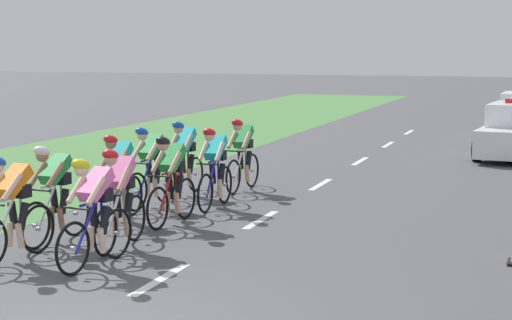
% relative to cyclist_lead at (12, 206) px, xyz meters
% --- Properties ---
extents(grass_verge, '(7.00, 60.00, 0.01)m').
position_rel_cyclist_lead_xyz_m(grass_verge, '(-4.72, 11.47, -0.78)').
color(grass_verge, '#4C7F42').
rests_on(grass_verge, ground).
extents(lane_markings_centre, '(0.14, 25.60, 0.01)m').
position_rel_cyclist_lead_xyz_m(lane_markings_centre, '(2.34, 7.85, -0.78)').
color(lane_markings_centre, white).
rests_on(lane_markings_centre, ground).
extents(cyclist_lead, '(0.45, 1.72, 1.56)m').
position_rel_cyclist_lead_xyz_m(cyclist_lead, '(0.00, 0.00, 0.00)').
color(cyclist_lead, black).
rests_on(cyclist_lead, ground).
extents(cyclist_second, '(0.45, 1.72, 1.56)m').
position_rel_cyclist_lead_xyz_m(cyclist_second, '(1.23, 0.12, 0.00)').
color(cyclist_second, black).
rests_on(cyclist_second, ground).
extents(cyclist_third, '(0.44, 1.72, 1.56)m').
position_rel_cyclist_lead_xyz_m(cyclist_third, '(-0.08, 1.18, 0.00)').
color(cyclist_third, black).
rests_on(cyclist_third, ground).
extents(cyclist_fourth, '(0.43, 1.72, 1.56)m').
position_rel_cyclist_lead_xyz_m(cyclist_fourth, '(1.04, 1.18, 0.00)').
color(cyclist_fourth, black).
rests_on(cyclist_fourth, ground).
extents(cyclist_fifth, '(0.42, 1.72, 1.56)m').
position_rel_cyclist_lead_xyz_m(cyclist_fifth, '(0.08, 2.92, 0.00)').
color(cyclist_fifth, black).
rests_on(cyclist_fifth, ground).
extents(cyclist_sixth, '(0.43, 1.72, 1.56)m').
position_rel_cyclist_lead_xyz_m(cyclist_sixth, '(1.03, 2.99, 0.00)').
color(cyclist_sixth, black).
rests_on(cyclist_sixth, ground).
extents(cyclist_seventh, '(0.45, 1.72, 1.56)m').
position_rel_cyclist_lead_xyz_m(cyclist_seventh, '(0.00, 4.27, 0.00)').
color(cyclist_seventh, black).
rests_on(cyclist_seventh, ground).
extents(cyclist_eighth, '(0.42, 1.72, 1.56)m').
position_rel_cyclist_lead_xyz_m(cyclist_eighth, '(1.18, 4.57, 0.00)').
color(cyclist_eighth, black).
rests_on(cyclist_eighth, ground).
extents(cyclist_ninth, '(0.42, 1.72, 1.56)m').
position_rel_cyclist_lead_xyz_m(cyclist_ninth, '(0.09, 5.62, 0.00)').
color(cyclist_ninth, black).
rests_on(cyclist_ninth, ground).
extents(cyclist_tenth, '(0.43, 1.72, 1.56)m').
position_rel_cyclist_lead_xyz_m(cyclist_tenth, '(1.01, 6.52, 0.00)').
color(cyclist_tenth, black).
rests_on(cyclist_tenth, ground).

